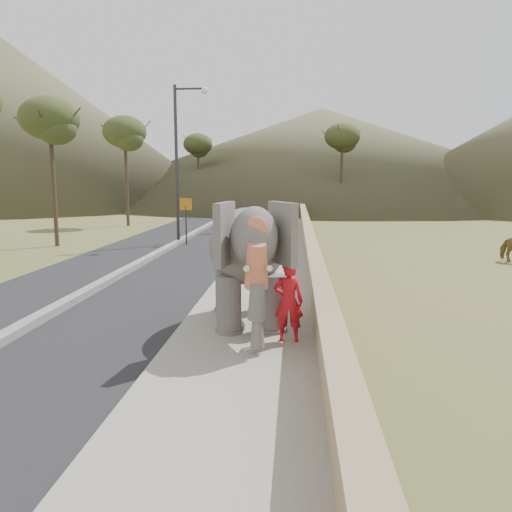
% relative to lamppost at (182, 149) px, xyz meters
% --- Properties ---
extents(ground, '(160.00, 160.00, 0.00)m').
position_rel_lamppost_xyz_m(ground, '(4.69, -15.64, -4.87)').
color(ground, olive).
rests_on(ground, ground).
extents(road, '(7.00, 120.00, 0.03)m').
position_rel_lamppost_xyz_m(road, '(-0.31, -5.64, -4.86)').
color(road, black).
rests_on(road, ground).
extents(median, '(0.35, 120.00, 0.22)m').
position_rel_lamppost_xyz_m(median, '(-0.31, -5.64, -4.76)').
color(median, black).
rests_on(median, ground).
extents(walkway, '(3.00, 120.00, 0.15)m').
position_rel_lamppost_xyz_m(walkway, '(4.69, -5.64, -4.80)').
color(walkway, '#9E9687').
rests_on(walkway, ground).
extents(parapet, '(0.30, 120.00, 1.10)m').
position_rel_lamppost_xyz_m(parapet, '(6.34, -5.64, -4.32)').
color(parapet, tan).
rests_on(parapet, ground).
extents(lamppost, '(1.76, 0.36, 8.00)m').
position_rel_lamppost_xyz_m(lamppost, '(0.00, 0.00, 0.00)').
color(lamppost, '#28292D').
rests_on(lamppost, ground).
extents(signboard, '(0.60, 0.08, 2.40)m').
position_rel_lamppost_xyz_m(signboard, '(0.19, -0.36, -3.23)').
color(signboard, '#2D2D33').
rests_on(signboard, ground).
extents(distant_car, '(4.54, 2.92, 1.44)m').
position_rel_lamppost_xyz_m(distant_car, '(24.64, 21.08, -4.15)').
color(distant_car, silver).
rests_on(distant_car, ground).
extents(hill_far, '(80.00, 80.00, 14.00)m').
position_rel_lamppost_xyz_m(hill_far, '(9.69, 54.36, 2.13)').
color(hill_far, brown).
rests_on(hill_far, ground).
extents(elephant_and_man, '(2.53, 4.08, 2.76)m').
position_rel_lamppost_xyz_m(elephant_and_man, '(4.71, -14.25, -3.35)').
color(elephant_and_man, slate).
rests_on(elephant_and_man, ground).
extents(motorcyclist, '(2.02, 1.79, 1.91)m').
position_rel_lamppost_xyz_m(motorcyclist, '(1.69, 4.88, -4.12)').
color(motorcyclist, maroon).
rests_on(motorcyclist, ground).
extents(trees, '(47.87, 42.95, 8.69)m').
position_rel_lamppost_xyz_m(trees, '(7.34, 14.51, -0.98)').
color(trees, '#473828').
rests_on(trees, ground).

